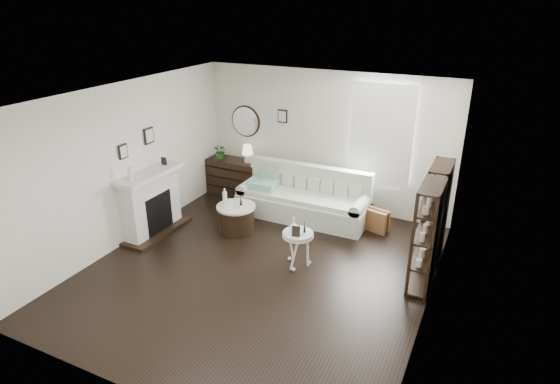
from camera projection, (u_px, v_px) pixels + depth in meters
The scene contains 18 objects.
room at pixel (362, 134), 8.63m from camera, with size 5.50×5.50×5.50m.
fireplace at pixel (152, 204), 8.26m from camera, with size 0.50×1.40×1.84m.
shelf_unit_far at pixel (436, 212), 7.35m from camera, with size 0.30×0.80×1.60m.
shelf_unit_near at pixel (426, 237), 6.60m from camera, with size 0.30×0.80×1.60m.
sofa at pixel (304, 201), 8.96m from camera, with size 2.49×0.86×0.97m.
quilt at pixel (263, 184), 9.08m from camera, with size 0.55×0.45×0.14m, color #289460.
suitcase at pixel (372, 219), 8.48m from camera, with size 0.61×0.20×0.41m, color brown.
dresser at pixel (235, 177), 9.97m from camera, with size 1.14×0.49×0.76m.
table_lamp at pixel (247, 154), 9.62m from camera, with size 0.24×0.24×0.37m, color beige, non-canonical shape.
potted_plant at pixel (221, 152), 9.83m from camera, with size 0.29×0.25×0.32m, color #194E16.
drum_table at pixel (236, 218), 8.43m from camera, with size 0.70×0.70×0.49m.
pedestal_table at pixel (298, 235), 7.21m from camera, with size 0.49×0.49×0.59m.
eiffel_drum at pixel (241, 201), 8.31m from camera, with size 0.11×0.11×0.20m, color black, non-canonical shape.
bottle_drum at pixel (225, 197), 8.28m from camera, with size 0.08×0.08×0.33m, color silver.
card_frame_drum at pixel (228, 204), 8.18m from camera, with size 0.14×0.01×0.19m, color white.
eiffel_ped at pixel (305, 228), 7.14m from camera, with size 0.10×0.10×0.18m, color black, non-canonical shape.
flask_ped at pixel (294, 224), 7.19m from camera, with size 0.13×0.13×0.23m, color silver, non-canonical shape.
card_frame_ped at pixel (296, 231), 7.04m from camera, with size 0.12×0.01×0.17m, color black.
Camera 1 is at (3.00, -5.51, 3.94)m, focal length 30.00 mm.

